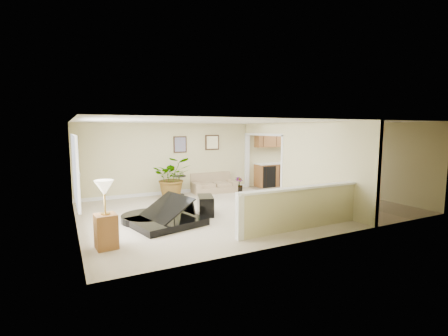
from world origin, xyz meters
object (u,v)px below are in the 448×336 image
piano (163,198)px  loveseat (213,182)px  lamp_stand (106,220)px  small_plant (239,185)px  piano_bench (206,205)px  accent_table (179,183)px  palm_plant (173,178)px

piano → loveseat: size_ratio=1.29×
lamp_stand → loveseat: bearing=45.2°
small_plant → lamp_stand: 6.41m
piano_bench → loveseat: bearing=61.8°
piano → loveseat: piano is taller
accent_table → lamp_stand: 5.13m
small_plant → loveseat: bearing=155.2°
piano → loveseat: 4.21m
piano → lamp_stand: (-1.45, -1.12, -0.06)m
piano → piano_bench: bearing=-0.2°
piano → palm_plant: piano is taller
loveseat → palm_plant: bearing=-163.3°
accent_table → palm_plant: size_ratio=0.46×
loveseat → small_plant: 0.97m
piano_bench → small_plant: 3.43m
small_plant → palm_plant: bearing=179.0°
loveseat → small_plant: loveseat is taller
palm_plant → piano_bench: bearing=-87.4°
piano_bench → palm_plant: size_ratio=0.51×
palm_plant → lamp_stand: palm_plant is taller
piano → lamp_stand: size_ratio=1.59×
accent_table → lamp_stand: lamp_stand is taller
accent_table → lamp_stand: size_ratio=0.52×
loveseat → accent_table: (-1.31, -0.05, 0.10)m
piano → small_plant: bearing=23.5°
palm_plant → loveseat: bearing=12.4°
piano → piano_bench: 1.34m
loveseat → accent_table: size_ratio=2.39×
accent_table → piano: bearing=-115.5°
loveseat → small_plant: size_ratio=3.11×
piano → small_plant: piano is taller
piano → piano_bench: (1.26, 0.29, -0.37)m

